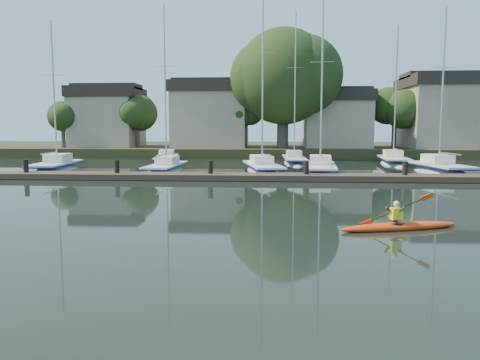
# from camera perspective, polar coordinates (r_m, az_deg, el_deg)

# --- Properties ---
(ground) EXTENTS (160.00, 160.00, 0.00)m
(ground) POSITION_cam_1_polar(r_m,az_deg,el_deg) (15.46, 0.69, -5.94)
(ground) COLOR black
(ground) RESTS_ON ground
(kayak) EXTENTS (4.16, 1.74, 1.34)m
(kayak) POSITION_cam_1_polar(r_m,az_deg,el_deg) (16.12, 18.79, -5.19)
(kayak) COLOR red
(kayak) RESTS_ON ground
(dock) EXTENTS (34.00, 2.00, 1.80)m
(dock) POSITION_cam_1_polar(r_m,az_deg,el_deg) (29.25, 2.20, 0.41)
(dock) COLOR #4B352B
(dock) RESTS_ON ground
(sailboat_0) EXTENTS (2.76, 7.97, 12.42)m
(sailboat_0) POSITION_cam_1_polar(r_m,az_deg,el_deg) (37.86, -21.46, 0.75)
(sailboat_0) COLOR silver
(sailboat_0) RESTS_ON ground
(sailboat_1) EXTENTS (2.25, 8.11, 13.16)m
(sailboat_1) POSITION_cam_1_polar(r_m,az_deg,el_deg) (34.72, -9.01, 0.68)
(sailboat_1) COLOR silver
(sailboat_1) RESTS_ON ground
(sailboat_2) EXTENTS (3.75, 9.17, 14.80)m
(sailboat_2) POSITION_cam_1_polar(r_m,az_deg,el_deg) (34.30, 2.78, 0.67)
(sailboat_2) COLOR silver
(sailboat_2) RESTS_ON ground
(sailboat_3) EXTENTS (2.90, 8.55, 13.54)m
(sailboat_3) POSITION_cam_1_polar(r_m,az_deg,el_deg) (33.66, 9.73, 0.44)
(sailboat_3) COLOR silver
(sailboat_3) RESTS_ON ground
(sailboat_4) EXTENTS (3.39, 7.92, 13.03)m
(sailboat_4) POSITION_cam_1_polar(r_m,az_deg,el_deg) (36.34, 23.16, 0.44)
(sailboat_4) COLOR silver
(sailboat_4) RESTS_ON ground
(sailboat_5) EXTENTS (3.23, 8.69, 14.06)m
(sailboat_5) POSITION_cam_1_polar(r_m,az_deg,el_deg) (43.95, -8.95, 1.92)
(sailboat_5) COLOR silver
(sailboat_5) RESTS_ON ground
(sailboat_6) EXTENTS (2.13, 9.23, 14.62)m
(sailboat_6) POSITION_cam_1_polar(r_m,az_deg,el_deg) (42.78, 6.62, 1.83)
(sailboat_6) COLOR silver
(sailboat_6) RESTS_ON ground
(sailboat_7) EXTENTS (2.90, 8.39, 13.26)m
(sailboat_7) POSITION_cam_1_polar(r_m,az_deg,el_deg) (43.48, 18.19, 1.59)
(sailboat_7) COLOR silver
(sailboat_7) RESTS_ON ground
(shore) EXTENTS (90.00, 25.25, 12.75)m
(shore) POSITION_cam_1_polar(r_m,az_deg,el_deg) (55.37, 4.69, 6.45)
(shore) COLOR #30381C
(shore) RESTS_ON ground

